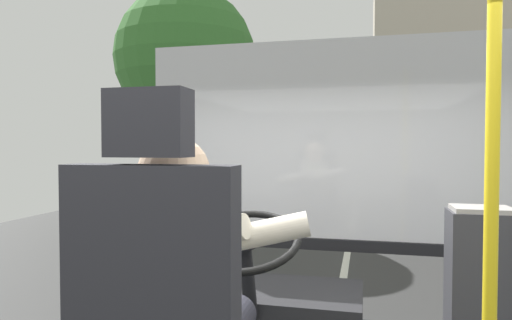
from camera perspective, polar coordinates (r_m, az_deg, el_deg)
The scene contains 7 objects.
ground at distance 10.60m, azimuth 11.77°, elevation -9.43°, with size 18.00×44.00×0.06m.
bus_driver at distance 1.50m, azimuth -9.23°, elevation -14.97°, with size 0.77×0.54×0.74m.
steering_console at distance 2.72m, azimuth 0.87°, elevation -19.28°, with size 1.10×0.98×0.87m.
handrail_pole at distance 1.64m, azimuth 27.47°, elevation -6.06°, with size 0.04×0.04×1.98m.
fare_box at distance 2.28m, azimuth 26.34°, elevation -17.21°, with size 0.26×0.21×0.95m.
windshield_panel at distance 3.23m, azimuth 7.98°, elevation -1.02°, with size 2.50×0.08×1.48m.
street_tree at distance 11.30m, azimuth -8.85°, elevation 12.47°, with size 3.36×3.36×5.82m.
Camera 1 is at (0.31, -1.59, 2.05)m, focal length 31.81 mm.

